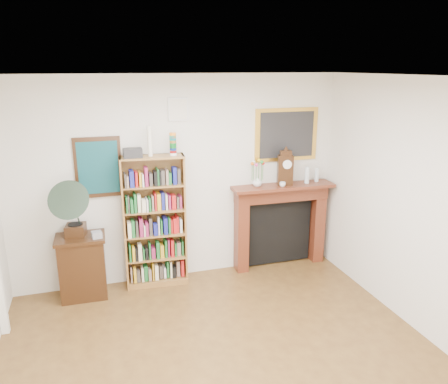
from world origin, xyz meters
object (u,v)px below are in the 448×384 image
bookshelf (155,215)px  flower_vase (257,182)px  mantel_clock (285,169)px  cd_stack (97,235)px  bottle_left (307,175)px  side_cabinet (83,267)px  fireplace (280,217)px  gramophone (73,205)px  teacup (283,184)px  bottle_right (317,175)px

bookshelf → flower_vase: 1.50m
mantel_clock → cd_stack: bearing=-160.9°
cd_stack → bottle_left: bearing=3.2°
side_cabinet → flower_vase: bearing=4.0°
cd_stack → flower_vase: 2.27m
fireplace → cd_stack: bearing=-173.1°
gramophone → bottle_left: 3.22m
mantel_clock → bottle_left: 0.37m
fireplace → flower_vase: bearing=-174.5°
teacup → fireplace: bearing=71.9°
flower_vase → bottle_right: size_ratio=0.70×
bottle_left → bottle_right: size_ratio=1.20×
mantel_clock → teacup: 0.23m
fireplace → teacup: 0.57m
flower_vase → bottle_left: bearing=-3.4°
fireplace → gramophone: gramophone is taller
mantel_clock → teacup: mantel_clock is taller
mantel_clock → flower_vase: mantel_clock is taller
flower_vase → bottle_right: bearing=-0.2°
side_cabinet → flower_vase: 2.59m
side_cabinet → cd_stack: size_ratio=6.91×
bookshelf → teacup: bearing=2.1°
teacup → bottle_left: size_ratio=0.36×
fireplace → teacup: bearing=-106.4°
bottle_right → side_cabinet: bearing=-178.2°
flower_vase → bottle_left: bottle_left is taller
gramophone → bottle_left: gramophone is taller
bottle_left → mantel_clock: bearing=179.4°
bookshelf → bottle_right: (2.39, 0.03, 0.36)m
fireplace → bottle_left: (0.37, -0.07, 0.63)m
bookshelf → bottle_left: bookshelf is taller
bottle_right → mantel_clock: bearing=-175.9°
cd_stack → bottle_left: 3.01m
cd_stack → side_cabinet: bearing=152.7°
fireplace → teacup: teacup is taller
side_cabinet → bottle_right: size_ratio=4.15×
bookshelf → mantel_clock: size_ratio=4.15×
flower_vase → teacup: size_ratio=1.64×
cd_stack → bottle_right: size_ratio=0.60×
gramophone → cd_stack: bearing=3.8°
bookshelf → fireplace: 1.86m
side_cabinet → mantel_clock: size_ratio=1.68×
cd_stack → flower_vase: flower_vase is taller
mantel_clock → bottle_right: size_ratio=2.48×
gramophone → cd_stack: (0.25, -0.03, -0.40)m
bottle_left → bookshelf: bearing=179.7°
teacup → bottle_right: bottle_right is taller
flower_vase → bottle_left: size_ratio=0.58×
bookshelf → fireplace: bearing=6.8°
cd_stack → gramophone: bearing=174.1°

